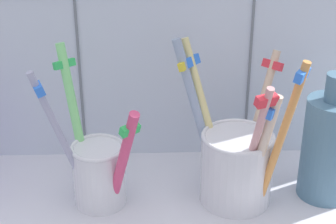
{
  "coord_description": "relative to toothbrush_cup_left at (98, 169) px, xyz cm",
  "views": [
    {
      "loc": [
        -1.82,
        -53.6,
        39.7
      ],
      "look_at": [
        0.0,
        -0.29,
        13.63
      ],
      "focal_mm": 59.07,
      "sensor_mm": 36.0,
      "label": 1
    }
  ],
  "objects": [
    {
      "name": "counter_slab",
      "position": [
        7.96,
        0.33,
        -5.63
      ],
      "size": [
        64.0,
        22.0,
        2.0
      ],
      "primitive_type": "cube",
      "color": "silver",
      "rests_on": "ground"
    },
    {
      "name": "toothbrush_cup_left",
      "position": [
        0.0,
        0.0,
        0.0
      ],
      "size": [
        11.55,
        10.36,
        18.22
      ],
      "color": "silver",
      "rests_on": "counter_slab"
    },
    {
      "name": "ceramic_vase",
      "position": [
        26.48,
        1.08,
        1.81
      ],
      "size": [
        6.23,
        6.23,
        15.3
      ],
      "color": "slate",
      "rests_on": "counter_slab"
    },
    {
      "name": "tile_wall_back",
      "position": [
        7.96,
        12.33,
        15.87
      ],
      "size": [
        64.0,
        2.2,
        45.0
      ],
      "color": "silver",
      "rests_on": "ground"
    },
    {
      "name": "toothbrush_cup_right",
      "position": [
        15.79,
        0.13,
        0.51
      ],
      "size": [
        13.64,
        12.47,
        18.93
      ],
      "color": "silver",
      "rests_on": "counter_slab"
    }
  ]
}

